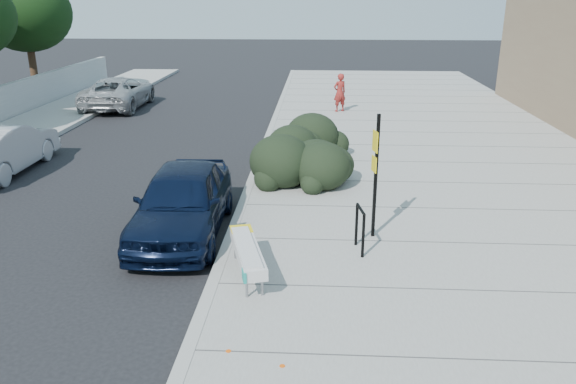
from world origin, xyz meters
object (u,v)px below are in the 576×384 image
(sedan_navy, at_px, (182,201))
(suv_silver, at_px, (119,92))
(sign_post, at_px, (375,169))
(wagon_silver, at_px, (2,148))
(bench, at_px, (247,252))
(bike_rack, at_px, (360,225))
(pedestrian, at_px, (340,93))

(sedan_navy, height_order, suv_silver, sedan_navy)
(sign_post, bearing_deg, sedan_navy, 163.99)
(wagon_silver, relative_size, suv_silver, 0.86)
(sign_post, height_order, wagon_silver, sign_post)
(bench, bearing_deg, wagon_silver, 126.13)
(bike_rack, xyz_separation_m, sign_post, (0.32, 0.75, 0.94))
(bench, distance_m, sign_post, 3.26)
(sedan_navy, xyz_separation_m, suv_silver, (-6.40, 14.40, -0.05))
(pedestrian, bearing_deg, sign_post, 62.56)
(sedan_navy, bearing_deg, wagon_silver, 145.12)
(sign_post, xyz_separation_m, pedestrian, (-0.28, 13.57, -0.67))
(bench, distance_m, suv_silver, 18.46)
(suv_silver, bearing_deg, wagon_silver, 88.93)
(wagon_silver, height_order, pedestrian, pedestrian)
(bike_rack, bearing_deg, sign_post, 57.31)
(bike_rack, relative_size, sign_post, 0.35)
(pedestrian, bearing_deg, suv_silver, -34.68)
(bike_rack, bearing_deg, sedan_navy, 155.64)
(sign_post, bearing_deg, suv_silver, 113.21)
(wagon_silver, xyz_separation_m, suv_silver, (0.00, 10.18, -0.02))
(sign_post, xyz_separation_m, wagon_silver, (-10.52, 4.48, -0.91))
(bench, relative_size, wagon_silver, 0.46)
(wagon_silver, bearing_deg, bench, 140.91)
(bench, height_order, sedan_navy, sedan_navy)
(sedan_navy, bearing_deg, bench, -53.63)
(bench, relative_size, sign_post, 0.78)
(sedan_navy, relative_size, wagon_silver, 1.01)
(bike_rack, bearing_deg, suv_silver, 113.99)
(suv_silver, xyz_separation_m, pedestrian, (10.24, -1.09, 0.26))
(bike_rack, relative_size, pedestrian, 0.56)
(bike_rack, distance_m, wagon_silver, 11.46)
(bench, xyz_separation_m, sedan_navy, (-1.69, 2.18, 0.14))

